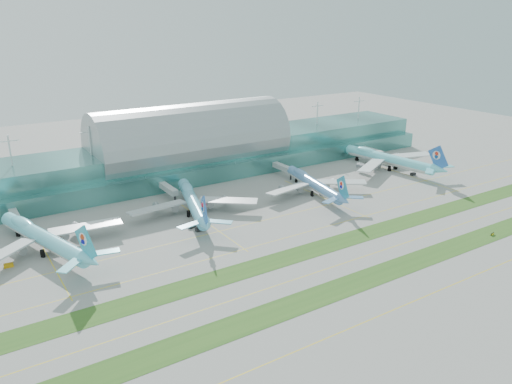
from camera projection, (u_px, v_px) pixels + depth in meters
ground at (327, 248)px, 208.98m from camera, size 700.00×700.00×0.00m
terminal at (191, 151)px, 306.78m from camera, size 340.00×69.10×36.00m
grass_strip_near at (375, 276)px, 186.69m from camera, size 420.00×12.00×0.08m
grass_strip_far at (324, 247)px, 210.56m from camera, size 420.00×12.00×0.08m
taxiline_a at (418, 299)px, 170.79m from camera, size 420.00×0.35×0.01m
taxiline_b at (350, 261)px, 197.84m from camera, size 420.00×0.35×0.01m
taxiline_c at (301, 234)px, 223.29m from camera, size 420.00×0.35×0.01m
taxiline_d at (273, 218)px, 240.79m from camera, size 420.00×0.35×0.01m
airliner_a at (43, 237)px, 204.28m from camera, size 64.76×75.05×21.12m
airliner_b at (193, 201)px, 245.35m from camera, size 62.00×71.81×20.18m
airliner_c at (313, 183)px, 273.63m from camera, size 59.50×68.39×18.94m
airliner_d at (387, 158)px, 318.93m from camera, size 70.07×79.99×22.01m
gse_a at (9, 265)px, 192.96m from camera, size 3.66×2.27×1.48m
gse_b at (74, 251)px, 204.83m from camera, size 3.87×2.68×1.80m
gse_c at (192, 226)px, 229.51m from camera, size 3.95×2.85×1.55m
gse_d at (199, 229)px, 225.84m from camera, size 3.49×1.97×1.68m
gse_e at (340, 199)px, 264.33m from camera, size 3.90×2.16×1.51m
gse_f at (327, 190)px, 278.88m from camera, size 3.62×1.75×1.39m
gse_g at (413, 174)px, 306.81m from camera, size 3.47×2.19×1.67m
gse_h at (436, 169)px, 317.48m from camera, size 3.60×1.99×1.55m
taxiway_sign_east at (492, 234)px, 221.50m from camera, size 2.60×0.64×1.09m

